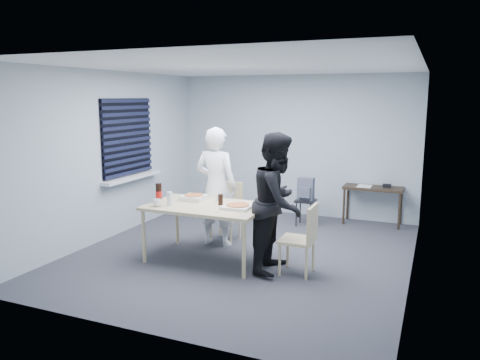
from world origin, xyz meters
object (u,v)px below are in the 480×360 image
at_px(soda_bottle, 159,193).
at_px(person_white, 216,187).
at_px(side_table, 373,191).
at_px(mug_a, 157,203).
at_px(chair_far, 228,207).
at_px(mug_b, 219,197).
at_px(chair_right, 304,235).
at_px(stool, 305,206).
at_px(backpack, 306,189).
at_px(dining_table, 207,209).
at_px(person_black, 278,202).

bearing_deg(soda_bottle, person_white, 57.51).
relative_size(side_table, mug_a, 8.14).
distance_m(chair_far, mug_b, 0.74).
height_order(chair_right, mug_a, chair_right).
height_order(stool, soda_bottle, soda_bottle).
distance_m(chair_right, soda_bottle, 2.06).
distance_m(person_white, side_table, 2.91).
relative_size(person_white, backpack, 4.61).
distance_m(dining_table, person_white, 0.70).
bearing_deg(chair_right, person_white, 156.35).
xyz_separation_m(person_black, mug_b, (-0.97, 0.32, -0.08)).
xyz_separation_m(dining_table, chair_far, (-0.14, 0.99, -0.19)).
distance_m(stool, mug_a, 2.90).
relative_size(person_white, stool, 3.89).
distance_m(chair_right, mug_a, 1.97).
relative_size(person_black, backpack, 4.61).
height_order(chair_far, mug_b, chair_far).
xyz_separation_m(dining_table, mug_b, (0.03, 0.33, 0.11)).
xyz_separation_m(dining_table, mug_a, (-0.57, -0.32, 0.11)).
bearing_deg(dining_table, chair_right, -0.75).
height_order(dining_table, soda_bottle, soda_bottle).
distance_m(dining_table, backpack, 2.33).
xyz_separation_m(person_black, soda_bottle, (-1.67, -0.14, 0.01)).
height_order(chair_right, person_black, person_black).
bearing_deg(backpack, soda_bottle, -125.97).
bearing_deg(chair_right, backpack, 104.56).
bearing_deg(backpack, chair_right, -79.32).
distance_m(backpack, mug_a, 2.86).
distance_m(mug_a, mug_b, 0.89).
xyz_separation_m(person_black, stool, (-0.22, 2.19, -0.54)).
bearing_deg(stool, soda_bottle, -121.95).
bearing_deg(person_black, person_white, 61.39).
bearing_deg(backpack, mug_b, -115.99).
height_order(chair_far, mug_a, chair_far).
xyz_separation_m(dining_table, soda_bottle, (-0.67, -0.13, 0.19)).
relative_size(dining_table, chair_right, 1.76).
height_order(chair_right, backpack, chair_right).
bearing_deg(dining_table, mug_b, 84.62).
bearing_deg(chair_right, chair_far, 146.10).
bearing_deg(side_table, person_white, -134.08).
bearing_deg(backpack, person_black, -88.19).
relative_size(dining_table, backpack, 4.08).
height_order(chair_far, stool, chair_far).
distance_m(side_table, stool, 1.21).
bearing_deg(dining_table, soda_bottle, -169.19).
distance_m(chair_far, stool, 1.53).
xyz_separation_m(backpack, mug_b, (-0.75, -1.86, 0.17)).
relative_size(person_black, soda_bottle, 6.49).
xyz_separation_m(person_black, mug_a, (-1.57, -0.34, -0.07)).
xyz_separation_m(stool, mug_a, (-1.35, -2.52, 0.47)).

